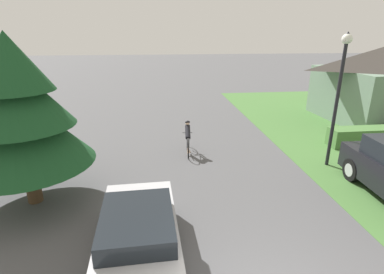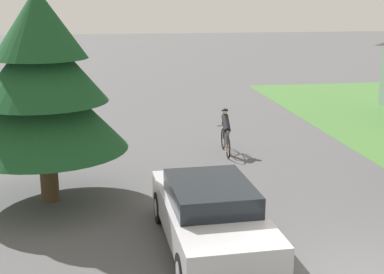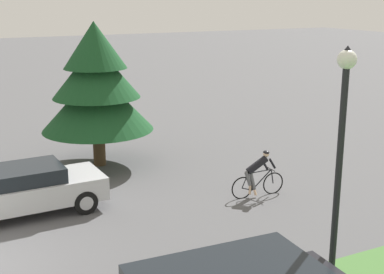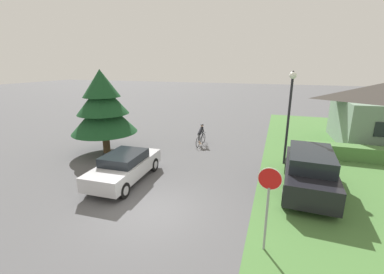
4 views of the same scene
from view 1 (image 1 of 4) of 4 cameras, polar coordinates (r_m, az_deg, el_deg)
name	(u,v)px [view 1 (image 1 of 4)]	position (r m, az deg, el deg)	size (l,w,h in m)	color
sedan_left_lane	(138,240)	(7.19, -10.19, -18.73)	(1.97, 4.49, 1.40)	#BCBCC1
cyclist	(188,138)	(13.14, -0.81, -0.26)	(0.44, 1.81, 1.46)	black
street_lamp	(340,81)	(12.55, 26.38, 9.56)	(0.37, 0.37, 5.15)	black
conifer_tall_near	(18,111)	(10.01, -30.19, 4.31)	(3.98, 3.98, 5.18)	#4C3823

